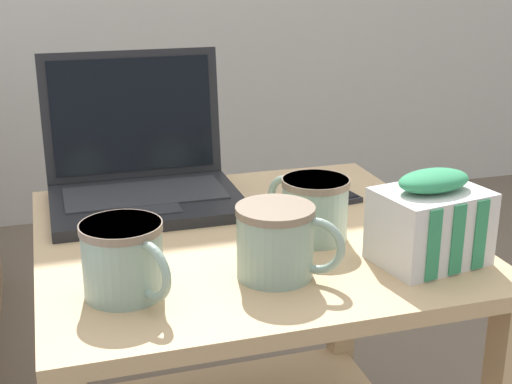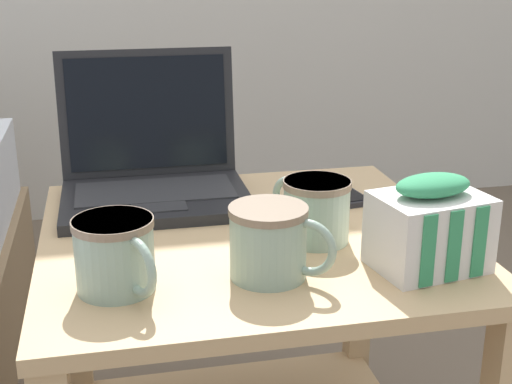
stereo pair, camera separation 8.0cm
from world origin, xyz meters
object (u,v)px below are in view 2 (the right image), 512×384
object	(u,v)px
mug_front_right	(270,239)
mug_mid_center	(116,251)
mug_front_left	(315,207)
snack_bag	(430,227)
laptop	(153,170)
cell_phone	(335,193)

from	to	relation	value
mug_front_right	mug_mid_center	size ratio (longest dim) A/B	0.96
mug_front_left	mug_mid_center	size ratio (longest dim) A/B	0.97
mug_mid_center	snack_bag	world-z (taller)	snack_bag
mug_front_right	laptop	bearing A→B (deg)	109.49
laptop	mug_front_right	distance (m)	0.37
mug_mid_center	snack_bag	bearing A→B (deg)	-2.56
mug_front_left	mug_front_right	distance (m)	0.14
cell_phone	mug_front_right	bearing A→B (deg)	-122.27
mug_front_left	mug_mid_center	distance (m)	0.30
snack_bag	laptop	bearing A→B (deg)	132.66
mug_front_right	cell_phone	size ratio (longest dim) A/B	0.85
laptop	cell_phone	world-z (taller)	laptop
laptop	mug_front_left	distance (m)	0.32
mug_front_left	snack_bag	bearing A→B (deg)	-45.35
mug_front_left	mug_mid_center	xyz separation A→B (m)	(-0.29, -0.10, 0.00)
mug_front_right	mug_mid_center	distance (m)	0.19
mug_mid_center	cell_phone	xyz separation A→B (m)	(0.38, 0.29, -0.05)
mug_front_right	snack_bag	distance (m)	0.21
laptop	snack_bag	size ratio (longest dim) A/B	1.95
mug_mid_center	snack_bag	distance (m)	0.41
mug_front_left	snack_bag	size ratio (longest dim) A/B	0.82
snack_bag	mug_front_left	bearing A→B (deg)	134.65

